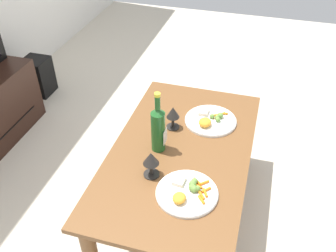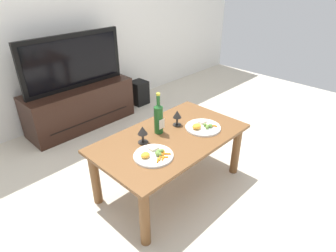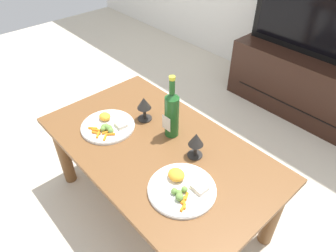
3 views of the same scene
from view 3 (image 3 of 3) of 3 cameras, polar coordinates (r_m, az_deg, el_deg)
The scene contains 9 objects.
ground_plane at distance 1.84m, azimuth -1.73°, elevation -14.79°, with size 6.40×6.40×0.00m, color beige.
dining_table at distance 1.54m, azimuth -2.02°, elevation -6.06°, with size 1.20×0.69×0.48m.
tv_stand at distance 2.62m, azimuth 24.85°, elevation 6.86°, with size 1.21×0.42×0.47m.
tv_screen at distance 2.41m, azimuth 28.29°, elevation 17.28°, with size 1.15×0.05×0.57m.
wine_bottle at distance 1.46m, azimuth 0.72°, elevation 2.49°, with size 0.07×0.07×0.33m.
goblet_left at distance 1.58m, azimuth -4.53°, elevation 4.00°, with size 0.08×0.08×0.14m.
goblet_right at distance 1.37m, azimuth 5.27°, elevation -2.83°, with size 0.07×0.07×0.13m.
dinner_plate_left at distance 1.60m, azimuth -11.24°, elevation 0.06°, with size 0.28×0.28×0.05m.
dinner_plate_right at distance 1.28m, azimuth 2.60°, elevation -11.50°, with size 0.29×0.29×0.05m.
Camera 3 is at (0.84, -0.68, 1.49)m, focal length 32.47 mm.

